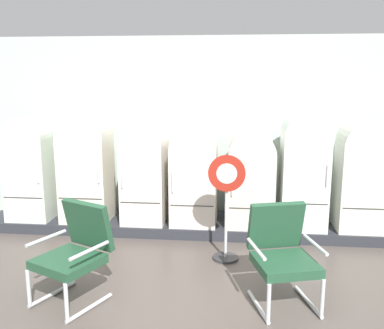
# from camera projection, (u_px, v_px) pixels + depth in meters

# --- Properties ---
(back_wall) EXTENTS (11.76, 0.12, 2.84)m
(back_wall) POSITION_uv_depth(u_px,v_px,m) (198.00, 128.00, 6.81)
(back_wall) COLOR #B7C8BE
(back_wall) RESTS_ON ground
(display_plinth) EXTENTS (6.14, 0.95, 0.15)m
(display_plinth) POSITION_uv_depth(u_px,v_px,m) (193.00, 224.00, 6.47)
(display_plinth) COLOR #2C2E34
(display_plinth) RESTS_ON ground
(refrigerator_0) EXTENTS (0.63, 0.66, 1.53)m
(refrigerator_0) POSITION_uv_depth(u_px,v_px,m) (31.00, 164.00, 6.42)
(refrigerator_0) COLOR silver
(refrigerator_0) RESTS_ON display_plinth
(refrigerator_1) EXTENTS (0.68, 0.63, 1.60)m
(refrigerator_1) POSITION_uv_depth(u_px,v_px,m) (86.00, 163.00, 6.31)
(refrigerator_1) COLOR silver
(refrigerator_1) RESTS_ON display_plinth
(refrigerator_2) EXTENTS (0.61, 0.71, 1.46)m
(refrigerator_2) POSITION_uv_depth(u_px,v_px,m) (145.00, 169.00, 6.28)
(refrigerator_2) COLOR silver
(refrigerator_2) RESTS_ON display_plinth
(refrigerator_3) EXTENTS (0.65, 0.70, 1.41)m
(refrigerator_3) POSITION_uv_depth(u_px,v_px,m) (194.00, 172.00, 6.21)
(refrigerator_3) COLOR silver
(refrigerator_3) RESTS_ON display_plinth
(refrigerator_4) EXTENTS (0.65, 0.71, 1.37)m
(refrigerator_4) POSITION_uv_depth(u_px,v_px,m) (251.00, 175.00, 6.13)
(refrigerator_4) COLOR silver
(refrigerator_4) RESTS_ON display_plinth
(refrigerator_5) EXTENTS (0.62, 0.66, 1.63)m
(refrigerator_5) POSITION_uv_depth(u_px,v_px,m) (304.00, 166.00, 6.01)
(refrigerator_5) COLOR white
(refrigerator_5) RESTS_ON display_plinth
(refrigerator_6) EXTENTS (0.71, 0.62, 1.54)m
(refrigerator_6) POSITION_uv_depth(u_px,v_px,m) (365.00, 172.00, 5.91)
(refrigerator_6) COLOR silver
(refrigerator_6) RESTS_ON display_plinth
(armchair_left) EXTENTS (0.82, 0.86, 0.99)m
(armchair_left) POSITION_uv_depth(u_px,v_px,m) (76.00, 249.00, 4.37)
(armchair_left) COLOR silver
(armchair_left) RESTS_ON ground
(armchair_right) EXTENTS (0.75, 0.81, 0.99)m
(armchair_right) POSITION_uv_depth(u_px,v_px,m) (282.00, 251.00, 4.32)
(armchair_right) COLOR silver
(armchair_right) RESTS_ON ground
(sign_stand) EXTENTS (0.45, 0.32, 1.33)m
(sign_stand) POSITION_uv_depth(u_px,v_px,m) (226.00, 211.00, 5.29)
(sign_stand) COLOR #2D2D30
(sign_stand) RESTS_ON ground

